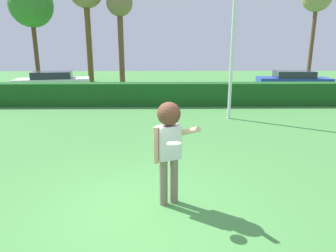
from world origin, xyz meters
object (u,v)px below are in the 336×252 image
person (169,138)px  lamppost (234,16)px  oak_tree (120,8)px  frisbee (174,144)px  parked_car_white (53,81)px  parked_car_blue (293,80)px  maple_tree (31,6)px

person → lamppost: (2.41, 6.50, 2.54)m
person → oak_tree: size_ratio=0.27×
frisbee → oak_tree: bearing=99.9°
parked_car_white → parked_car_blue: (14.55, 0.30, 0.00)m
lamppost → oak_tree: lamppost is taller
person → parked_car_white: 14.96m
frisbee → parked_car_blue: frisbee is taller
parked_car_blue → oak_tree: 13.13m
maple_tree → lamppost: bearing=-45.7°
person → parked_car_blue: size_ratio=0.42×
frisbee → lamppost: (2.35, 6.94, 2.49)m
person → oak_tree: oak_tree is taller
person → parked_car_white: size_ratio=0.41×
parked_car_blue → maple_tree: 19.07m
person → parked_car_white: (-6.70, 13.36, -0.52)m
parked_car_blue → maple_tree: maple_tree is taller
parked_car_white → person: bearing=-63.4°
lamppost → parked_car_white: bearing=143.0°
person → maple_tree: (-9.79, 19.01, 4.36)m
lamppost → parked_car_white: 11.81m
parked_car_white → oak_tree: (3.42, 5.42, 4.72)m
frisbee → lamppost: 7.74m
parked_car_white → oak_tree: size_ratio=0.66×
oak_tree → maple_tree: (-6.51, 0.23, 0.16)m
oak_tree → parked_car_white: bearing=-122.2°
lamppost → parked_car_blue: (5.44, 7.17, -3.06)m
oak_tree → lamppost: bearing=-65.1°
parked_car_blue → maple_tree: size_ratio=0.60×
person → maple_tree: 21.82m
frisbee → parked_car_blue: bearing=61.1°
parked_car_white → lamppost: bearing=-37.0°
lamppost → frisbee: bearing=-108.7°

